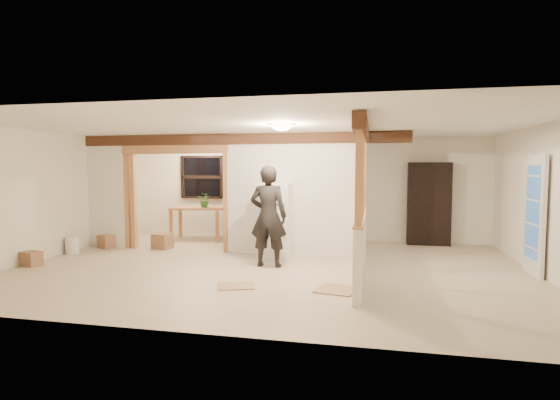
% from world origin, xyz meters
% --- Properties ---
extents(floor, '(9.00, 6.50, 0.01)m').
position_xyz_m(floor, '(0.00, 0.00, -0.01)').
color(floor, '#C5AF92').
rests_on(floor, ground).
extents(ceiling, '(9.00, 6.50, 0.01)m').
position_xyz_m(ceiling, '(0.00, 0.00, 2.50)').
color(ceiling, white).
extents(wall_back, '(9.00, 0.01, 2.50)m').
position_xyz_m(wall_back, '(0.00, 3.25, 1.25)').
color(wall_back, silver).
rests_on(wall_back, floor).
extents(wall_front, '(9.00, 0.01, 2.50)m').
position_xyz_m(wall_front, '(0.00, -3.25, 1.25)').
color(wall_front, silver).
rests_on(wall_front, floor).
extents(wall_left, '(0.01, 6.50, 2.50)m').
position_xyz_m(wall_left, '(-4.50, 0.00, 1.25)').
color(wall_left, silver).
rests_on(wall_left, floor).
extents(wall_right, '(0.01, 6.50, 2.50)m').
position_xyz_m(wall_right, '(4.50, 0.00, 1.25)').
color(wall_right, silver).
rests_on(wall_right, floor).
extents(partition_left_stub, '(0.90, 0.12, 2.50)m').
position_xyz_m(partition_left_stub, '(-4.05, 1.20, 1.25)').
color(partition_left_stub, silver).
rests_on(partition_left_stub, floor).
extents(partition_center, '(2.80, 0.12, 2.50)m').
position_xyz_m(partition_center, '(0.20, 1.20, 1.25)').
color(partition_center, silver).
rests_on(partition_center, floor).
extents(doorway_frame, '(2.46, 0.14, 2.20)m').
position_xyz_m(doorway_frame, '(-2.40, 1.20, 1.10)').
color(doorway_frame, '#B77D4D').
rests_on(doorway_frame, floor).
extents(header_beam_back, '(7.00, 0.18, 0.22)m').
position_xyz_m(header_beam_back, '(-1.00, 1.20, 2.38)').
color(header_beam_back, '#4F2D1B').
rests_on(header_beam_back, ceiling).
extents(header_beam_right, '(0.18, 3.30, 0.22)m').
position_xyz_m(header_beam_right, '(1.60, -0.40, 2.38)').
color(header_beam_right, '#4F2D1B').
rests_on(header_beam_right, ceiling).
extents(pony_wall, '(0.12, 3.20, 1.00)m').
position_xyz_m(pony_wall, '(1.60, -0.40, 0.50)').
color(pony_wall, silver).
rests_on(pony_wall, floor).
extents(stud_partition, '(0.14, 3.20, 1.32)m').
position_xyz_m(stud_partition, '(1.60, -0.40, 1.66)').
color(stud_partition, '#B77D4D').
rests_on(stud_partition, pony_wall).
extents(window_back, '(1.12, 0.10, 1.10)m').
position_xyz_m(window_back, '(-2.60, 3.17, 1.55)').
color(window_back, black).
rests_on(window_back, wall_back).
extents(french_door, '(0.12, 0.86, 2.00)m').
position_xyz_m(french_door, '(4.42, 0.40, 1.00)').
color(french_door, white).
rests_on(french_door, floor).
extents(ceiling_dome_main, '(0.36, 0.36, 0.16)m').
position_xyz_m(ceiling_dome_main, '(0.30, -0.50, 2.48)').
color(ceiling_dome_main, '#FFEABF').
rests_on(ceiling_dome_main, ceiling).
extents(ceiling_dome_util, '(0.32, 0.32, 0.14)m').
position_xyz_m(ceiling_dome_util, '(-2.50, 2.30, 2.48)').
color(ceiling_dome_util, '#FFEABF').
rests_on(ceiling_dome_util, ceiling).
extents(hanging_bulb, '(0.07, 0.07, 0.07)m').
position_xyz_m(hanging_bulb, '(-2.00, 1.60, 2.18)').
color(hanging_bulb, '#FFD88C').
rests_on(hanging_bulb, ceiling).
extents(refrigerator, '(0.61, 0.59, 1.49)m').
position_xyz_m(refrigerator, '(-0.11, 0.84, 0.74)').
color(refrigerator, white).
rests_on(refrigerator, floor).
extents(woman, '(0.67, 0.44, 1.84)m').
position_xyz_m(woman, '(-0.06, 0.06, 0.92)').
color(woman, black).
rests_on(woman, floor).
extents(work_table, '(1.41, 0.91, 0.82)m').
position_xyz_m(work_table, '(-2.45, 2.54, 0.41)').
color(work_table, '#B77D4D').
rests_on(work_table, floor).
extents(potted_plant, '(0.36, 0.33, 0.35)m').
position_xyz_m(potted_plant, '(-2.23, 2.47, 1.00)').
color(potted_plant, '#275B27').
rests_on(potted_plant, work_table).
extents(shop_vac, '(0.50, 0.50, 0.64)m').
position_xyz_m(shop_vac, '(-4.01, 1.76, 0.32)').
color(shop_vac, maroon).
rests_on(shop_vac, floor).
extents(bookshelf, '(0.96, 0.32, 1.91)m').
position_xyz_m(bookshelf, '(3.05, 3.02, 0.96)').
color(bookshelf, black).
rests_on(bookshelf, floor).
extents(bucket, '(0.36, 0.36, 0.34)m').
position_xyz_m(bucket, '(-4.33, 0.35, 0.17)').
color(bucket, white).
rests_on(bucket, floor).
extents(box_util_a, '(0.45, 0.41, 0.33)m').
position_xyz_m(box_util_a, '(-2.77, 1.27, 0.17)').
color(box_util_a, '#946647').
rests_on(box_util_a, floor).
extents(box_util_b, '(0.40, 0.40, 0.29)m').
position_xyz_m(box_util_b, '(-4.02, 1.08, 0.15)').
color(box_util_b, '#946647').
rests_on(box_util_b, floor).
extents(box_front, '(0.37, 0.32, 0.26)m').
position_xyz_m(box_front, '(-4.31, -0.80, 0.13)').
color(box_front, '#946647').
rests_on(box_front, floor).
extents(floor_panel_near, '(0.65, 0.65, 0.02)m').
position_xyz_m(floor_panel_near, '(1.28, -1.25, 0.01)').
color(floor_panel_near, tan).
rests_on(floor_panel_near, floor).
extents(floor_panel_far, '(0.65, 0.58, 0.02)m').
position_xyz_m(floor_panel_far, '(-0.22, -1.37, 0.01)').
color(floor_panel_far, tan).
rests_on(floor_panel_far, floor).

